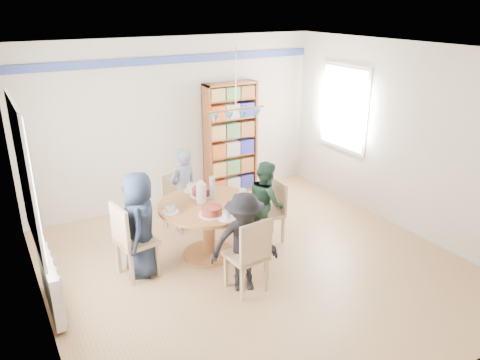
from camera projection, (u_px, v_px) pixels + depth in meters
ground at (255, 265)px, 6.05m from camera, size 5.00×5.00×0.00m
room_shell at (205, 129)px, 6.04m from camera, size 5.00×5.00×5.00m
radiator at (51, 283)px, 5.05m from camera, size 0.12×1.00×0.60m
dining_table at (208, 217)px, 6.10m from camera, size 1.30×1.30×0.75m
chair_left at (130, 238)px, 5.62m from camera, size 0.50×0.50×0.98m
chair_right at (273, 208)px, 6.55m from camera, size 0.42×0.42×0.87m
chair_far at (176, 198)px, 6.93m from camera, size 0.49×0.49×0.85m
chair_near at (250, 253)px, 5.31m from camera, size 0.45×0.45×0.95m
person_left at (140, 224)px, 5.66m from camera, size 0.63×0.76×1.34m
person_right at (266, 203)px, 6.45m from camera, size 0.58×0.67×1.19m
person_far at (184, 189)px, 6.82m from camera, size 0.51×0.40×1.25m
person_near at (244, 242)px, 5.36m from camera, size 0.89×0.69×1.22m
bookshelf at (231, 140)px, 8.03m from camera, size 0.93×0.28×1.95m
tableware at (205, 198)px, 6.02m from camera, size 1.25×1.25×0.33m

